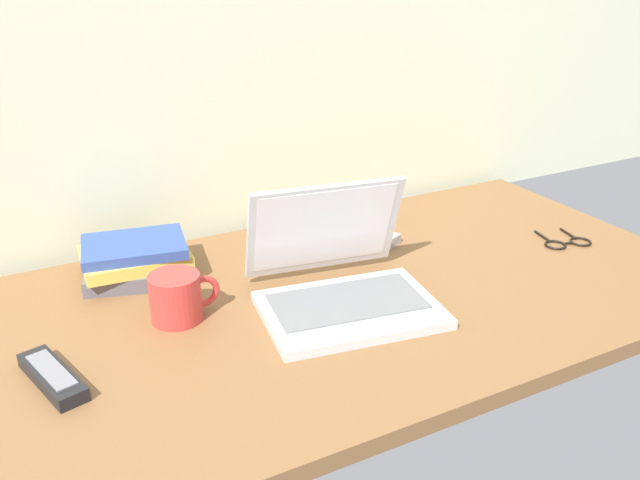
% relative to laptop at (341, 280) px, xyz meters
% --- Properties ---
extents(desk, '(1.60, 0.76, 0.03)m').
position_rel_laptop_xyz_m(desk, '(-0.05, 0.03, -0.06)').
color(desk, brown).
rests_on(desk, ground).
extents(laptop, '(0.35, 0.33, 0.21)m').
position_rel_laptop_xyz_m(laptop, '(0.00, 0.00, 0.00)').
color(laptop, silver).
rests_on(laptop, desk).
extents(coffee_mug, '(0.13, 0.09, 0.09)m').
position_rel_laptop_xyz_m(coffee_mug, '(-0.28, 0.08, -0.00)').
color(coffee_mug, red).
rests_on(coffee_mug, desk).
extents(remote_control_near, '(0.08, 0.17, 0.02)m').
position_rel_laptop_xyz_m(remote_control_near, '(-0.51, -0.02, -0.03)').
color(remote_control_near, black).
rests_on(remote_control_near, desk).
extents(remote_control_far, '(0.11, 0.16, 0.02)m').
position_rel_laptop_xyz_m(remote_control_far, '(0.20, 0.23, -0.03)').
color(remote_control_far, '#B7B7B7').
rests_on(remote_control_far, desk).
extents(eyeglasses, '(0.12, 0.12, 0.01)m').
position_rel_laptop_xyz_m(eyeglasses, '(0.57, -0.01, -0.04)').
color(eyeglasses, black).
rests_on(eyeglasses, desk).
extents(book_stack, '(0.23, 0.21, 0.08)m').
position_rel_laptop_xyz_m(book_stack, '(-0.31, 0.28, -0.01)').
color(book_stack, '#595960').
rests_on(book_stack, desk).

